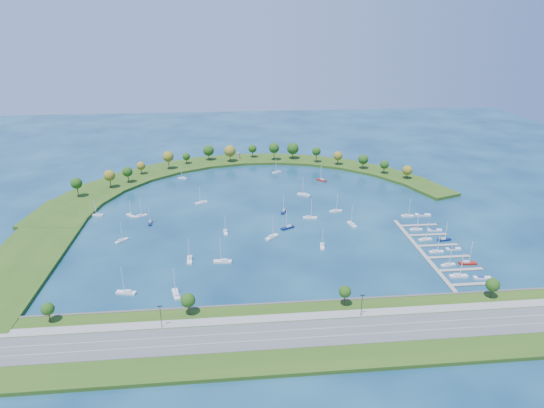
{
  "coord_description": "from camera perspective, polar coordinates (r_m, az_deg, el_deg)",
  "views": [
    {
      "loc": [
        -21.16,
        -268.42,
        114.34
      ],
      "look_at": [
        5.0,
        5.0,
        4.0
      ],
      "focal_mm": 30.44,
      "sensor_mm": 36.0,
      "label": 1
    }
  ],
  "objects": [
    {
      "name": "docked_boat_8",
      "position": [
        281.39,
        17.37,
        -2.96
      ],
      "size": [
        7.27,
        2.12,
        10.65
      ],
      "rotation": [
        0.0,
        0.0,
        -0.01
      ],
      "color": "silver",
      "rests_on": "ground"
    },
    {
      "name": "dock_system",
      "position": [
        259.52,
        19.5,
        -5.53
      ],
      "size": [
        24.28,
        82.0,
        1.6
      ],
      "color": "gray",
      "rests_on": "ground"
    },
    {
      "name": "moored_boat_4",
      "position": [
        239.51,
        -10.15,
        -6.75
      ],
      "size": [
        2.94,
        8.92,
        12.94
      ],
      "rotation": [
        0.0,
        0.0,
        4.77
      ],
      "color": "silver",
      "rests_on": "ground"
    },
    {
      "name": "moored_boat_16",
      "position": [
        362.14,
        -11.01,
        3.21
      ],
      "size": [
        7.17,
        4.06,
        10.17
      ],
      "rotation": [
        0.0,
        0.0,
        2.81
      ],
      "color": "silver",
      "rests_on": "ground"
    },
    {
      "name": "docked_boat_7",
      "position": [
        273.82,
        20.51,
        -4.09
      ],
      "size": [
        7.8,
        3.17,
        11.13
      ],
      "rotation": [
        0.0,
        0.0,
        0.14
      ],
      "color": "#0A1743",
      "rests_on": "ground"
    },
    {
      "name": "ground",
      "position": [
        292.52,
        -0.88,
        -1.13
      ],
      "size": [
        700.0,
        700.0,
        0.0
      ],
      "primitive_type": "plane",
      "color": "#072743",
      "rests_on": "ground"
    },
    {
      "name": "moored_boat_17",
      "position": [
        352.96,
        6.15,
        3.01
      ],
      "size": [
        7.35,
        7.14,
        11.77
      ],
      "rotation": [
        0.0,
        0.0,
        2.38
      ],
      "color": "maroon",
      "rests_on": "ground"
    },
    {
      "name": "docked_boat_11",
      "position": [
        303.15,
        18.11,
        -1.27
      ],
      "size": [
        9.9,
        3.86,
        1.97
      ],
      "rotation": [
        0.0,
        0.0,
        -0.12
      ],
      "color": "silver",
      "rests_on": "ground"
    },
    {
      "name": "docked_boat_9",
      "position": [
        284.12,
        19.45,
        -3.04
      ],
      "size": [
        8.36,
        3.23,
        1.66
      ],
      "rotation": [
        0.0,
        0.0,
        -0.12
      ],
      "color": "silver",
      "rests_on": "ground"
    },
    {
      "name": "harbor_tower",
      "position": [
        403.01,
        -4.17,
        6.0
      ],
      "size": [
        2.6,
        2.6,
        4.77
      ],
      "color": "gray",
      "rests_on": "breakwater"
    },
    {
      "name": "moored_boat_8",
      "position": [
        250.82,
        6.25,
        -5.15
      ],
      "size": [
        3.49,
        7.84,
        11.14
      ],
      "rotation": [
        0.0,
        0.0,
        4.53
      ],
      "color": "silver",
      "rests_on": "ground"
    },
    {
      "name": "breakwater_trees",
      "position": [
        374.6,
        -3.3,
        5.8
      ],
      "size": [
        243.82,
        92.87,
        15.12
      ],
      "color": "#382314",
      "rests_on": "breakwater"
    },
    {
      "name": "moored_boat_13",
      "position": [
        300.58,
        -17.07,
        -1.31
      ],
      "size": [
        6.61,
        6.91,
        10.98
      ],
      "rotation": [
        0.0,
        0.0,
        5.46
      ],
      "color": "silver",
      "rests_on": "ground"
    },
    {
      "name": "moored_boat_21",
      "position": [
        310.88,
        -8.74,
        0.22
      ],
      "size": [
        8.39,
        5.61,
        12.05
      ],
      "rotation": [
        0.0,
        0.0,
        3.59
      ],
      "color": "silver",
      "rests_on": "ground"
    },
    {
      "name": "south_shoreline",
      "position": [
        185.68,
        2.32,
        -15.76
      ],
      "size": [
        420.0,
        43.1,
        11.6
      ],
      "color": "#294B14",
      "rests_on": "ground"
    },
    {
      "name": "moored_boat_12",
      "position": [
        321.9,
        3.95,
        1.21
      ],
      "size": [
        9.21,
        7.07,
        13.57
      ],
      "rotation": [
        0.0,
        0.0,
        2.59
      ],
      "color": "silver",
      "rests_on": "ground"
    },
    {
      "name": "moored_boat_20",
      "position": [
        278.91,
        9.85,
        -2.45
      ],
      "size": [
        4.33,
        8.93,
        12.65
      ],
      "rotation": [
        0.0,
        0.0,
        1.8
      ],
      "color": "silver",
      "rests_on": "ground"
    },
    {
      "name": "moored_boat_0",
      "position": [
        308.08,
        -20.79,
        -1.23
      ],
      "size": [
        7.55,
        2.84,
        10.84
      ],
      "rotation": [
        0.0,
        0.0,
        3.03
      ],
      "color": "silver",
      "rests_on": "ground"
    },
    {
      "name": "moored_boat_15",
      "position": [
        219.73,
        -17.59,
        -10.34
      ],
      "size": [
        9.31,
        4.43,
        13.19
      ],
      "rotation": [
        0.0,
        0.0,
        2.92
      ],
      "color": "silver",
      "rests_on": "ground"
    },
    {
      "name": "docked_boat_10",
      "position": [
        298.86,
        16.41,
        -1.37
      ],
      "size": [
        7.93,
        2.54,
        11.52
      ],
      "rotation": [
        0.0,
        0.0,
        -0.05
      ],
      "color": "silver",
      "rests_on": "ground"
    },
    {
      "name": "docked_boat_6",
      "position": [
        270.43,
        18.4,
        -4.12
      ],
      "size": [
        7.96,
        3.35,
        11.34
      ],
      "rotation": [
        0.0,
        0.0,
        0.16
      ],
      "color": "silver",
      "rests_on": "ground"
    },
    {
      "name": "moored_boat_5",
      "position": [
        298.24,
        -15.95,
        -1.36
      ],
      "size": [
        8.0,
        5.52,
        11.55
      ],
      "rotation": [
        0.0,
        0.0,
        0.47
      ],
      "color": "silver",
      "rests_on": "ground"
    },
    {
      "name": "moored_boat_10",
      "position": [
        268.64,
        -18.1,
        -4.26
      ],
      "size": [
        6.85,
        7.16,
        11.39
      ],
      "rotation": [
        0.0,
        0.0,
        0.83
      ],
      "color": "silver",
      "rests_on": "ground"
    },
    {
      "name": "docked_boat_5",
      "position": [
        265.07,
        21.49,
        -5.17
      ],
      "size": [
        7.98,
        2.24,
        1.63
      ],
      "rotation": [
        0.0,
        0.0,
        0.0
      ],
      "color": "silver",
      "rests_on": "ground"
    },
    {
      "name": "moored_boat_9",
      "position": [
        270.9,
        1.95,
        -2.88
      ],
      "size": [
        8.54,
        5.85,
        12.32
      ],
      "rotation": [
        0.0,
        0.0,
        3.61
      ],
      "color": "#0A1743",
      "rests_on": "ground"
    },
    {
      "name": "moored_boat_1",
      "position": [
        285.02,
        4.7,
        -1.64
      ],
      "size": [
        8.85,
        3.65,
        12.63
      ],
      "rotation": [
        0.0,
        0.0,
        -0.15
      ],
      "color": "silver",
      "rests_on": "ground"
    },
    {
      "name": "moored_boat_19",
      "position": [
        296.74,
        7.89,
        -0.81
      ],
      "size": [
        8.16,
        3.24,
        11.67
      ],
      "rotation": [
        0.0,
        0.0,
        6.41
      ],
      "color": "silver",
      "rests_on": "ground"
    },
    {
      "name": "moored_boat_11",
      "position": [
        293.36,
        1.46,
        -0.87
      ],
      "size": [
        4.52,
        8.0,
        11.34
      ],
      "rotation": [
        0.0,
        0.0,
        4.39
      ],
      "color": "#0A1743",
      "rests_on": "ground"
    },
    {
      "name": "moored_boat_3",
      "position": [
        235.65,
        -6.11,
        -7.01
      ],
      "size": [
        9.35,
        3.58,
        13.4
      ],
      "rotation": [
        0.0,
        0.0,
        3.03
      ],
      "color": "silver",
      "rests_on": "ground"
    },
    {
      "name": "docked_boat_3",
      "position": [
        252.81,
        23.03,
        -6.68
      ],
      "size": [
        8.9,
        3.21,
        12.81
      ],
      "rotation": [
        0.0,
        0.0,
        -0.09
      ],
      "color": "maroon",
      "rests_on": "ground"
    },
    {
      "name": "moored_boat_14",
      "position": [
        212.9,
        -11.79,
        -10.82
      ],
      "size": [
        4.83,
        9.46,
        13.39
      ],
      "rotation": [
        0.0,
        0.0,
        1.83
      ],
      "color": "silver",
      "rests_on": "ground"
    },
    {
      "name": "moored_boat_7",
      "position": [
        286.64,
        -14.83,
        -2.21
      ],
      "size": [
        2.66,
        7.18,
        10.31
      ],
      "rotation": [
        0.0,
        0.0,
        4.81
      ],
      "color": "#0A1743",
      "rests_on": "ground"
    },
    {
      "name": "docked_boat_2",
      "position": [
        247.59,
        20.95,
        -6.98
      ],
      "size": [
        7.65,
        3.3,
        10.89
      ],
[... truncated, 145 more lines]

